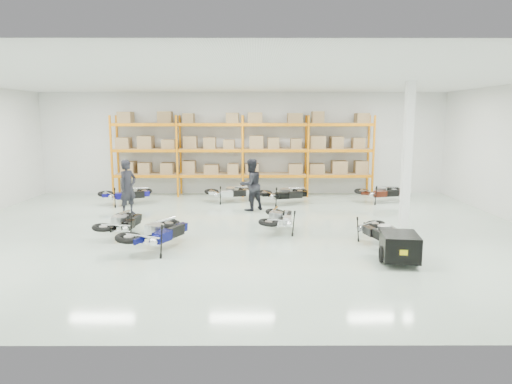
{
  "coord_description": "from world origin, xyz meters",
  "views": [
    {
      "loc": [
        0.52,
        -13.46,
        3.44
      ],
      "look_at": [
        0.56,
        0.68,
        1.1
      ],
      "focal_mm": 32.0,
      "sensor_mm": 36.0,
      "label": 1
    }
  ],
  "objects_px": {
    "moto_touring_right": "(381,227)",
    "trailer": "(400,247)",
    "moto_black_far_left": "(122,219)",
    "moto_back_c": "(284,191)",
    "moto_back_d": "(381,189)",
    "person_left": "(128,187)",
    "moto_blue_centre": "(157,228)",
    "moto_silver_left": "(279,214)",
    "person_back": "(251,185)",
    "moto_back_b": "(230,189)",
    "moto_back_a": "(126,191)"
  },
  "relations": [
    {
      "from": "moto_touring_right",
      "to": "moto_back_c",
      "type": "distance_m",
      "value": 6.24
    },
    {
      "from": "moto_silver_left",
      "to": "moto_back_c",
      "type": "distance_m",
      "value": 4.37
    },
    {
      "from": "moto_silver_left",
      "to": "moto_black_far_left",
      "type": "height_order",
      "value": "moto_black_far_left"
    },
    {
      "from": "moto_touring_right",
      "to": "person_back",
      "type": "distance_m",
      "value": 5.88
    },
    {
      "from": "moto_silver_left",
      "to": "moto_touring_right",
      "type": "distance_m",
      "value": 3.06
    },
    {
      "from": "moto_blue_centre",
      "to": "person_left",
      "type": "distance_m",
      "value": 4.8
    },
    {
      "from": "moto_back_a",
      "to": "moto_touring_right",
      "type": "bearing_deg",
      "value": -148.75
    },
    {
      "from": "trailer",
      "to": "person_left",
      "type": "bearing_deg",
      "value": 152.89
    },
    {
      "from": "moto_silver_left",
      "to": "trailer",
      "type": "distance_m",
      "value": 4.08
    },
    {
      "from": "moto_black_far_left",
      "to": "person_left",
      "type": "bearing_deg",
      "value": -70.32
    },
    {
      "from": "moto_blue_centre",
      "to": "moto_black_far_left",
      "type": "relative_size",
      "value": 1.12
    },
    {
      "from": "moto_silver_left",
      "to": "trailer",
      "type": "height_order",
      "value": "moto_silver_left"
    },
    {
      "from": "moto_back_b",
      "to": "moto_back_c",
      "type": "bearing_deg",
      "value": -118.23
    },
    {
      "from": "moto_back_c",
      "to": "person_back",
      "type": "bearing_deg",
      "value": 115.36
    },
    {
      "from": "moto_black_far_left",
      "to": "person_back",
      "type": "bearing_deg",
      "value": -126.6
    },
    {
      "from": "moto_back_d",
      "to": "person_back",
      "type": "height_order",
      "value": "person_back"
    },
    {
      "from": "moto_touring_right",
      "to": "moto_black_far_left",
      "type": "bearing_deg",
      "value": 158.95
    },
    {
      "from": "moto_back_c",
      "to": "moto_back_d",
      "type": "bearing_deg",
      "value": -99.99
    },
    {
      "from": "moto_black_far_left",
      "to": "moto_back_c",
      "type": "relative_size",
      "value": 0.98
    },
    {
      "from": "moto_back_c",
      "to": "moto_back_d",
      "type": "relative_size",
      "value": 1.02
    },
    {
      "from": "person_back",
      "to": "moto_touring_right",
      "type": "bearing_deg",
      "value": 89.85
    },
    {
      "from": "moto_touring_right",
      "to": "trailer",
      "type": "height_order",
      "value": "moto_touring_right"
    },
    {
      "from": "moto_back_b",
      "to": "moto_blue_centre",
      "type": "bearing_deg",
      "value": 152.09
    },
    {
      "from": "moto_back_d",
      "to": "person_back",
      "type": "bearing_deg",
      "value": 91.89
    },
    {
      "from": "moto_back_b",
      "to": "person_left",
      "type": "distance_m",
      "value": 4.23
    },
    {
      "from": "person_left",
      "to": "moto_touring_right",
      "type": "bearing_deg",
      "value": -84.41
    },
    {
      "from": "moto_back_d",
      "to": "person_left",
      "type": "xyz_separation_m",
      "value": [
        -9.58,
        -2.3,
        0.44
      ]
    },
    {
      "from": "moto_touring_right",
      "to": "moto_back_d",
      "type": "distance_m",
      "value": 6.46
    },
    {
      "from": "trailer",
      "to": "person_back",
      "type": "height_order",
      "value": "person_back"
    },
    {
      "from": "moto_touring_right",
      "to": "moto_back_a",
      "type": "height_order",
      "value": "moto_back_a"
    },
    {
      "from": "trailer",
      "to": "moto_back_d",
      "type": "distance_m",
      "value": 8.02
    },
    {
      "from": "moto_back_a",
      "to": "moto_silver_left",
      "type": "bearing_deg",
      "value": -151.07
    },
    {
      "from": "moto_back_d",
      "to": "moto_black_far_left",
      "type": "bearing_deg",
      "value": 106.06
    },
    {
      "from": "moto_back_a",
      "to": "moto_back_b",
      "type": "bearing_deg",
      "value": -106.87
    },
    {
      "from": "moto_silver_left",
      "to": "moto_back_a",
      "type": "distance_m",
      "value": 7.22
    },
    {
      "from": "moto_blue_centre",
      "to": "moto_silver_left",
      "type": "bearing_deg",
      "value": -123.5
    },
    {
      "from": "moto_blue_centre",
      "to": "moto_back_c",
      "type": "xyz_separation_m",
      "value": [
        3.7,
        6.27,
        -0.05
      ]
    },
    {
      "from": "moto_silver_left",
      "to": "person_left",
      "type": "height_order",
      "value": "person_left"
    },
    {
      "from": "moto_back_b",
      "to": "moto_silver_left",
      "type": "bearing_deg",
      "value": -175.49
    },
    {
      "from": "moto_back_b",
      "to": "person_left",
      "type": "bearing_deg",
      "value": 109.34
    },
    {
      "from": "moto_touring_right",
      "to": "person_left",
      "type": "distance_m",
      "value": 8.83
    },
    {
      "from": "moto_back_d",
      "to": "person_left",
      "type": "bearing_deg",
      "value": 88.75
    },
    {
      "from": "person_left",
      "to": "person_back",
      "type": "bearing_deg",
      "value": -48.31
    },
    {
      "from": "moto_touring_right",
      "to": "moto_back_b",
      "type": "xyz_separation_m",
      "value": [
        -4.43,
        6.32,
        0.02
      ]
    },
    {
      "from": "person_left",
      "to": "trailer",
      "type": "bearing_deg",
      "value": -92.95
    },
    {
      "from": "moto_blue_centre",
      "to": "moto_back_d",
      "type": "xyz_separation_m",
      "value": [
        7.64,
        6.68,
        -0.06
      ]
    },
    {
      "from": "person_back",
      "to": "moto_back_a",
      "type": "bearing_deg",
      "value": -50.23
    },
    {
      "from": "moto_silver_left",
      "to": "moto_back_d",
      "type": "height_order",
      "value": "moto_back_d"
    },
    {
      "from": "moto_black_far_left",
      "to": "moto_silver_left",
      "type": "bearing_deg",
      "value": -164.94
    },
    {
      "from": "moto_blue_centre",
      "to": "moto_silver_left",
      "type": "distance_m",
      "value": 3.78
    }
  ]
}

